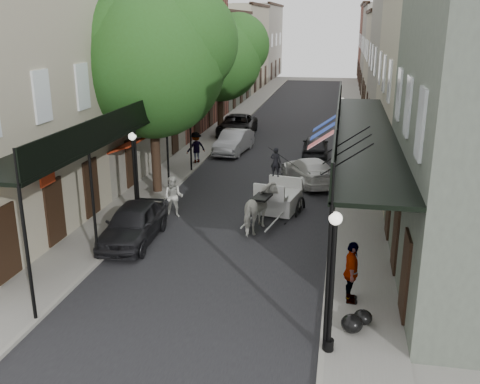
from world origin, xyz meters
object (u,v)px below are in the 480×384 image
at_px(car_left_mid, 234,142).
at_px(carriage, 282,183).
at_px(lamppost_left, 135,175).
at_px(car_right_near, 309,171).
at_px(pedestrian_sidewalk_left, 196,147).
at_px(pedestrian_sidewalk_right, 351,272).
at_px(horse, 261,209).
at_px(tree_near, 161,58).
at_px(car_left_far, 237,125).
at_px(pedestrian_walking, 173,197).
at_px(car_left_near, 133,223).
at_px(lamppost_right_near, 332,281).
at_px(tree_far, 225,55).
at_px(car_right_far, 315,146).
at_px(lamppost_right_far, 341,128).

bearing_deg(car_left_mid, carriage, -61.02).
height_order(lamppost_left, car_right_near, lamppost_left).
bearing_deg(pedestrian_sidewalk_left, pedestrian_sidewalk_right, 78.22).
bearing_deg(horse, carriage, -90.00).
xyz_separation_m(tree_near, car_left_mid, (1.60, 8.85, -5.76)).
bearing_deg(horse, car_left_far, -65.27).
relative_size(pedestrian_walking, car_right_near, 0.39).
relative_size(pedestrian_sidewalk_right, car_left_mid, 0.43).
height_order(horse, pedestrian_sidewalk_left, pedestrian_sidewalk_left).
height_order(pedestrian_walking, car_left_near, pedestrian_walking).
relative_size(lamppost_right_near, pedestrian_sidewalk_right, 1.96).
xyz_separation_m(tree_far, pedestrian_sidewalk_right, (8.89, -23.56, -4.77)).
distance_m(lamppost_left, car_right_near, 9.85).
bearing_deg(pedestrian_walking, horse, -14.79).
xyz_separation_m(horse, pedestrian_walking, (-3.92, 0.92, -0.02)).
distance_m(tree_near, car_right_far, 12.57).
xyz_separation_m(tree_near, pedestrian_sidewalk_left, (-0.00, 5.57, -5.46)).
distance_m(pedestrian_walking, pedestrian_sidewalk_right, 9.74).
xyz_separation_m(car_left_near, car_left_mid, (0.85, 15.03, -0.02)).
bearing_deg(car_left_near, tree_far, 90.06).
bearing_deg(lamppost_right_far, car_right_far, 146.31).
bearing_deg(lamppost_right_near, car_right_far, 94.09).
bearing_deg(car_left_far, horse, -78.64).
relative_size(lamppost_right_near, car_left_mid, 0.84).
height_order(carriage, pedestrian_sidewalk_left, carriage).
distance_m(lamppost_right_far, car_left_far, 10.01).
xyz_separation_m(pedestrian_sidewalk_right, car_right_far, (-2.04, 18.38, -0.40)).
distance_m(car_left_near, car_left_far, 20.46).
distance_m(car_left_near, car_left_mid, 15.05).
bearing_deg(car_right_near, horse, 54.36).
bearing_deg(car_left_far, pedestrian_sidewalk_left, -97.56).
bearing_deg(lamppost_left, car_left_mid, 83.43).
distance_m(tree_near, horse, 8.77).
distance_m(tree_far, car_right_near, 14.01).
height_order(tree_far, carriage, tree_far).
bearing_deg(lamppost_right_near, pedestrian_walking, 127.64).
bearing_deg(lamppost_left, tree_far, 90.46).
bearing_deg(car_left_near, pedestrian_walking, 74.87).
xyz_separation_m(horse, car_right_near, (1.46, 7.09, -0.24)).
distance_m(car_left_mid, car_left_far, 5.50).
distance_m(lamppost_right_near, car_right_near, 15.23).
xyz_separation_m(tree_far, car_left_mid, (1.65, -5.15, -5.11)).
bearing_deg(car_right_near, pedestrian_sidewalk_right, 75.28).
distance_m(lamppost_right_far, car_left_mid, 6.91).
bearing_deg(carriage, car_left_mid, 123.51).
xyz_separation_m(pedestrian_sidewalk_right, car_left_far, (-8.08, 23.84, -0.30)).
bearing_deg(car_right_far, pedestrian_sidewalk_right, 94.06).
relative_size(car_left_far, car_right_near, 1.18).
xyz_separation_m(lamppost_right_far, car_left_near, (-7.55, -14.00, -1.31)).
bearing_deg(car_left_mid, lamppost_right_near, -66.07).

